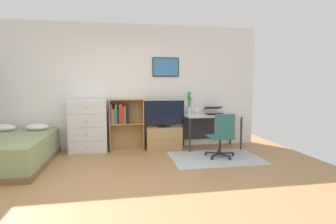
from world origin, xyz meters
TOP-DOWN VIEW (x-y plane):
  - ground_plane at (0.00, 0.00)m, footprint 7.20×7.20m
  - wall_back_with_posters at (0.01, 2.43)m, footprint 6.12×0.09m
  - area_rug at (1.72, 1.25)m, footprint 1.70×1.20m
  - bed at (-2.01, 1.40)m, footprint 1.41×1.96m
  - dresser at (-0.72, 2.15)m, footprint 0.76×0.46m
  - bookshelf at (0.01, 2.22)m, footprint 0.72×0.30m
  - tv_stand at (0.87, 2.17)m, footprint 0.76×0.41m
  - television at (0.87, 2.15)m, footprint 0.90×0.16m
  - desk at (1.92, 2.14)m, footprint 1.20×0.62m
  - office_chair at (1.84, 1.22)m, footprint 0.56×0.58m
  - laptop at (2.01, 2.15)m, footprint 0.42×0.45m
  - computer_mouse at (2.27, 2.02)m, footprint 0.06×0.10m
  - bamboo_vase at (1.46, 2.27)m, footprint 0.10×0.09m
  - wine_glass at (1.58, 1.99)m, footprint 0.07×0.07m

SIDE VIEW (x-z plane):
  - ground_plane at x=0.00m, z-range 0.00..0.00m
  - area_rug at x=1.72m, z-range 0.00..0.01m
  - tv_stand at x=0.87m, z-range 0.00..0.48m
  - bed at x=-2.01m, z-range -0.06..0.58m
  - office_chair at x=1.84m, z-range 0.03..0.89m
  - dresser at x=-0.72m, z-range 0.00..1.09m
  - desk at x=1.92m, z-range 0.24..0.98m
  - bookshelf at x=0.01m, z-range 0.10..1.20m
  - computer_mouse at x=2.27m, z-range 0.74..0.77m
  - television at x=0.87m, z-range 0.48..1.06m
  - laptop at x=2.01m, z-range 0.72..0.89m
  - wine_glass at x=1.58m, z-range 0.78..0.96m
  - bamboo_vase at x=1.46m, z-range 0.74..1.25m
  - wall_back_with_posters at x=0.01m, z-range 0.00..2.70m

